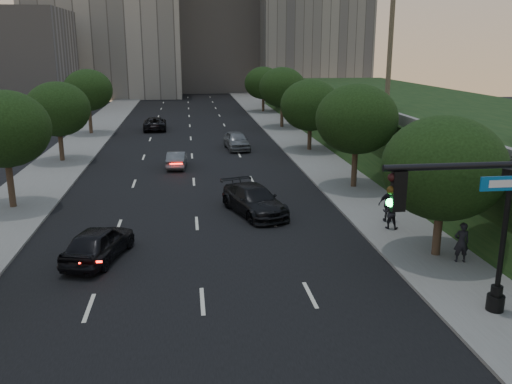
{
  "coord_description": "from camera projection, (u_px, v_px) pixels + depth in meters",
  "views": [
    {
      "loc": [
        -0.35,
        -13.03,
        8.99
      ],
      "look_at": [
        2.19,
        6.71,
        3.6
      ],
      "focal_mm": 38.0,
      "sensor_mm": 36.0,
      "label": 1
    }
  ],
  "objects": [
    {
      "name": "ground",
      "position": [
        208.0,
        384.0,
        14.87
      ],
      "size": [
        160.0,
        160.0,
        0.0
      ],
      "primitive_type": "plane",
      "color": "black",
      "rests_on": "ground"
    },
    {
      "name": "road_surface",
      "position": [
        192.0,
        161.0,
        43.59
      ],
      "size": [
        16.0,
        140.0,
        0.02
      ],
      "primitive_type": "cube",
      "color": "black",
      "rests_on": "ground"
    },
    {
      "name": "sidewalk_right",
      "position": [
        317.0,
        157.0,
        44.83
      ],
      "size": [
        4.5,
        140.0,
        0.15
      ],
      "primitive_type": "cube",
      "color": "slate",
      "rests_on": "ground"
    },
    {
      "name": "sidewalk_left",
      "position": [
        61.0,
        164.0,
        42.31
      ],
      "size": [
        4.5,
        140.0,
        0.15
      ],
      "primitive_type": "cube",
      "color": "slate",
      "rests_on": "ground"
    },
    {
      "name": "embankment",
      "position": [
        465.0,
        135.0,
        43.86
      ],
      "size": [
        18.0,
        90.0,
        4.0
      ],
      "primitive_type": "cube",
      "color": "black",
      "rests_on": "ground"
    },
    {
      "name": "parapet_wall",
      "position": [
        365.0,
        107.0,
        42.2
      ],
      "size": [
        0.35,
        90.0,
        0.7
      ],
      "primitive_type": "cube",
      "color": "slate",
      "rests_on": "embankment"
    },
    {
      "name": "office_block_left",
      "position": [
        106.0,
        5.0,
        97.04
      ],
      "size": [
        26.0,
        20.0,
        32.0
      ],
      "primitive_type": "cube",
      "color": "gray",
      "rests_on": "ground"
    },
    {
      "name": "office_block_mid",
      "position": [
        215.0,
        25.0,
        109.86
      ],
      "size": [
        22.0,
        18.0,
        26.0
      ],
      "primitive_type": "cube",
      "color": "gray",
      "rests_on": "ground"
    },
    {
      "name": "office_block_filler",
      "position": [
        3.0,
        60.0,
        76.85
      ],
      "size": [
        18.0,
        16.0,
        14.0
      ],
      "primitive_type": "cube",
      "color": "gray",
      "rests_on": "ground"
    },
    {
      "name": "tree_right_a",
      "position": [
        443.0,
        168.0,
        22.74
      ],
      "size": [
        5.2,
        5.2,
        6.24
      ],
      "color": "#38281C",
      "rests_on": "ground"
    },
    {
      "name": "tree_right_b",
      "position": [
        357.0,
        119.0,
        34.1
      ],
      "size": [
        5.2,
        5.2,
        6.74
      ],
      "color": "#38281C",
      "rests_on": "ground"
    },
    {
      "name": "tree_right_c",
      "position": [
        310.0,
        105.0,
        46.68
      ],
      "size": [
        5.2,
        5.2,
        6.24
      ],
      "color": "#38281C",
      "rests_on": "ground"
    },
    {
      "name": "tree_right_d",
      "position": [
        282.0,
        87.0,
        59.95
      ],
      "size": [
        5.2,
        5.2,
        6.74
      ],
      "color": "#38281C",
      "rests_on": "ground"
    },
    {
      "name": "tree_right_e",
      "position": [
        263.0,
        83.0,
        74.44
      ],
      "size": [
        5.2,
        5.2,
        6.24
      ],
      "color": "#38281C",
      "rests_on": "ground"
    },
    {
      "name": "tree_left_b",
      "position": [
        4.0,
        129.0,
        29.64
      ],
      "size": [
        5.0,
        5.0,
        6.71
      ],
      "color": "#38281C",
      "rests_on": "ground"
    },
    {
      "name": "tree_left_c",
      "position": [
        58.0,
        109.0,
        42.18
      ],
      "size": [
        5.0,
        5.0,
        6.34
      ],
      "color": "#38281C",
      "rests_on": "ground"
    },
    {
      "name": "tree_left_d",
      "position": [
        88.0,
        90.0,
        55.48
      ],
      "size": [
        5.0,
        5.0,
        6.71
      ],
      "color": "#38281C",
      "rests_on": "ground"
    },
    {
      "name": "street_lamp",
      "position": [
        503.0,
        242.0,
        18.08
      ],
      "size": [
        0.64,
        0.64,
        5.62
      ],
      "color": "black",
      "rests_on": "ground"
    },
    {
      "name": "sedan_near_left",
      "position": [
        98.0,
        243.0,
        23.31
      ],
      "size": [
        3.01,
        4.85,
        1.54
      ],
      "primitive_type": "imported",
      "rotation": [
        0.0,
        0.0,
        2.86
      ],
      "color": "black",
      "rests_on": "ground"
    },
    {
      "name": "sedan_mid_left",
      "position": [
        177.0,
        159.0,
        41.11
      ],
      "size": [
        1.56,
        3.93,
        1.27
      ],
      "primitive_type": "imported",
      "rotation": [
        0.0,
        0.0,
        3.09
      ],
      "color": "#4E5256",
      "rests_on": "ground"
    },
    {
      "name": "sedan_far_left",
      "position": [
        155.0,
        123.0,
        59.46
      ],
      "size": [
        2.56,
        5.3,
        1.45
      ],
      "primitive_type": "imported",
      "rotation": [
        0.0,
        0.0,
        3.17
      ],
      "color": "black",
      "rests_on": "ground"
    },
    {
      "name": "sedan_near_right",
      "position": [
        254.0,
        200.0,
        29.75
      ],
      "size": [
        3.75,
        5.78,
        1.56
      ],
      "primitive_type": "imported",
      "rotation": [
        0.0,
        0.0,
        0.32
      ],
      "color": "black",
      "rests_on": "ground"
    },
    {
      "name": "sedan_far_right",
      "position": [
        237.0,
        140.0,
        48.34
      ],
      "size": [
        2.31,
        4.88,
        1.61
      ],
      "primitive_type": "imported",
      "rotation": [
        0.0,
        0.0,
        0.09
      ],
      "color": "slate",
      "rests_on": "ground"
    },
    {
      "name": "pedestrian_a",
      "position": [
        461.0,
        242.0,
        22.7
      ],
      "size": [
        0.69,
        0.51,
        1.74
      ],
      "primitive_type": "imported",
      "rotation": [
        0.0,
        0.0,
        2.98
      ],
      "color": "black",
      "rests_on": "sidewalk_right"
    },
    {
      "name": "pedestrian_b",
      "position": [
        391.0,
        212.0,
        26.91
      ],
      "size": [
        0.99,
        0.91,
        1.65
      ],
      "primitive_type": "imported",
      "rotation": [
        0.0,
        0.0,
        2.71
      ],
      "color": "black",
      "rests_on": "sidewalk_right"
    },
    {
      "name": "pedestrian_c",
      "position": [
        389.0,
        204.0,
        27.95
      ],
      "size": [
        1.13,
        0.51,
        1.89
      ],
      "primitive_type": "imported",
      "rotation": [
        0.0,
        0.0,
        3.09
      ],
      "color": "black",
      "rests_on": "sidewalk_right"
    }
  ]
}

